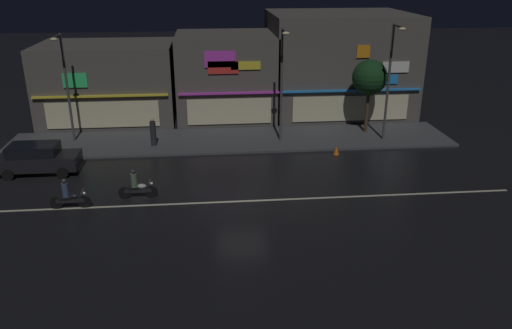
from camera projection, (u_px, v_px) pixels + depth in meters
ground_plane at (241, 201)px, 24.68m from camera, size 140.00×140.00×0.00m
lane_divider_stripe at (241, 201)px, 24.68m from camera, size 27.28×0.16×0.01m
sidewalk_far at (232, 140)px, 33.20m from camera, size 28.72×5.10×0.14m
storefront_left_block at (109, 83)px, 36.73m from camera, size 9.43×6.52×5.62m
storefront_center_block at (227, 76)px, 37.57m from camera, size 7.28×6.88×6.16m
storefront_right_block at (338, 63)px, 39.03m from camera, size 10.41×8.87×7.48m
streetlamp_west at (65, 80)px, 31.22m from camera, size 0.44×1.64×6.81m
streetlamp_mid at (282, 77)px, 31.12m from camera, size 0.44×1.64×7.15m
streetlamp_east at (390, 74)px, 31.40m from camera, size 0.44×1.64×7.36m
pedestrian_on_sidewalk at (153, 133)px, 31.72m from camera, size 0.37×0.37×1.77m
street_tree at (370, 78)px, 33.27m from camera, size 2.32×2.32×4.91m
parked_car_near_kerb at (38, 158)px, 27.77m from camera, size 4.30×1.98×1.67m
motorcycle_lead at (136, 186)px, 24.83m from camera, size 1.90×0.60×1.52m
motorcycle_following at (68, 196)px, 23.76m from camera, size 1.90×0.60×1.52m
traffic_cone at (336, 150)px, 30.73m from camera, size 0.36×0.36×0.55m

